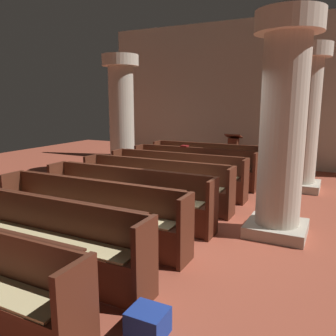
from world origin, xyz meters
The scene contains 15 objects.
ground_plane centered at (0.00, 0.00, 0.00)m, with size 19.20×19.20×0.00m, color #9E4733.
back_wall centered at (0.00, 6.08, 2.25)m, with size 10.00×0.16×4.50m, color beige.
pew_row_0 centered at (-0.72, 3.85, 0.49)m, with size 3.14×0.47×0.91m.
pew_row_1 centered at (-0.72, 2.85, 0.49)m, with size 3.14×0.46×0.91m.
pew_row_2 centered at (-0.72, 1.85, 0.49)m, with size 3.14×0.46×0.91m.
pew_row_3 centered at (-0.72, 0.85, 0.49)m, with size 3.14×0.47×0.91m.
pew_row_4 centered at (-0.72, -0.15, 0.49)m, with size 3.14×0.46×0.91m.
pew_row_5 centered at (-0.72, -1.15, 0.49)m, with size 3.14×0.46×0.91m.
pew_row_6 centered at (-0.72, -2.14, 0.49)m, with size 3.14×0.47×0.91m.
pillar_aisle_side centered at (1.69, 3.54, 1.71)m, with size 1.00×1.00×3.29m.
pillar_far_side centered at (-3.08, 3.24, 1.71)m, with size 1.00×1.00×3.29m.
pillar_aisle_rear centered at (1.69, 0.41, 1.71)m, with size 0.96×0.96×3.29m.
lectern centered at (-0.39, 5.22, 0.45)m, with size 0.48×0.45×1.08m.
hymn_book centered at (-1.04, 3.05, 0.92)m, with size 0.17×0.18×0.03m, color maroon.
kneeler_box_blue centered at (1.07, -2.55, 0.12)m, with size 0.34×0.30×0.24m, color navy.
Camera 1 is at (2.44, -4.90, 2.05)m, focal length 36.68 mm.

